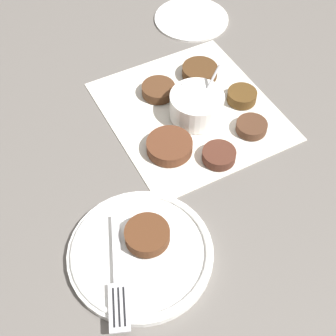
# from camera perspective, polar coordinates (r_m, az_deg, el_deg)

# --- Properties ---
(ground_plane) EXTENTS (4.00, 4.00, 0.00)m
(ground_plane) POSITION_cam_1_polar(r_m,az_deg,el_deg) (0.91, 2.44, 7.16)
(ground_plane) COLOR #605B56
(napkin) EXTENTS (0.38, 0.36, 0.00)m
(napkin) POSITION_cam_1_polar(r_m,az_deg,el_deg) (0.90, 2.65, 6.98)
(napkin) COLOR silver
(napkin) RESTS_ON ground_plane
(sauce_bowl) EXTENTS (0.11, 0.11, 0.09)m
(sauce_bowl) POSITION_cam_1_polar(r_m,az_deg,el_deg) (0.88, 3.46, 7.53)
(sauce_bowl) COLOR white
(sauce_bowl) RESTS_ON napkin
(fritter_0) EXTENTS (0.06, 0.06, 0.02)m
(fritter_0) POSITION_cam_1_polar(r_m,az_deg,el_deg) (0.87, 10.15, 4.99)
(fritter_0) COLOR #482C1D
(fritter_0) RESTS_ON napkin
(fritter_1) EXTENTS (0.07, 0.07, 0.02)m
(fritter_1) POSITION_cam_1_polar(r_m,az_deg,el_deg) (0.93, -1.17, 9.51)
(fritter_1) COLOR #4C2E1B
(fritter_1) RESTS_ON napkin
(fritter_2) EXTENTS (0.08, 0.08, 0.02)m
(fritter_2) POSITION_cam_1_polar(r_m,az_deg,el_deg) (0.82, 0.18, 2.69)
(fritter_2) COLOR #552E1C
(fritter_2) RESTS_ON napkin
(fritter_3) EXTENTS (0.07, 0.07, 0.02)m
(fritter_3) POSITION_cam_1_polar(r_m,az_deg,el_deg) (0.97, 3.89, 11.67)
(fritter_3) COLOR #482D17
(fritter_3) RESTS_ON napkin
(fritter_4) EXTENTS (0.06, 0.06, 0.02)m
(fritter_4) POSITION_cam_1_polar(r_m,az_deg,el_deg) (0.92, 8.99, 8.65)
(fritter_4) COLOR #4D3316
(fritter_4) RESTS_ON napkin
(fritter_5) EXTENTS (0.06, 0.06, 0.02)m
(fritter_5) POSITION_cam_1_polar(r_m,az_deg,el_deg) (0.82, 6.23, 1.56)
(fritter_5) COLOR #4B271C
(fritter_5) RESTS_ON napkin
(serving_plate) EXTENTS (0.22, 0.22, 0.02)m
(serving_plate) POSITION_cam_1_polar(r_m,az_deg,el_deg) (0.71, -3.38, -10.25)
(serving_plate) COLOR white
(serving_plate) RESTS_ON ground_plane
(fritter_on_plate) EXTENTS (0.07, 0.07, 0.02)m
(fritter_on_plate) POSITION_cam_1_polar(r_m,az_deg,el_deg) (0.71, -2.55, -8.15)
(fritter_on_plate) COLOR #512D19
(fritter_on_plate) RESTS_ON serving_plate
(fork) EXTENTS (0.17, 0.12, 0.00)m
(fork) POSITION_cam_1_polar(r_m,az_deg,el_deg) (0.68, -6.11, -13.72)
(fork) COLOR silver
(fork) RESTS_ON serving_plate
(extra_saucer) EXTENTS (0.17, 0.17, 0.01)m
(extra_saucer) POSITION_cam_1_polar(r_m,az_deg,el_deg) (1.13, 2.88, 17.82)
(extra_saucer) COLOR white
(extra_saucer) RESTS_ON ground_plane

